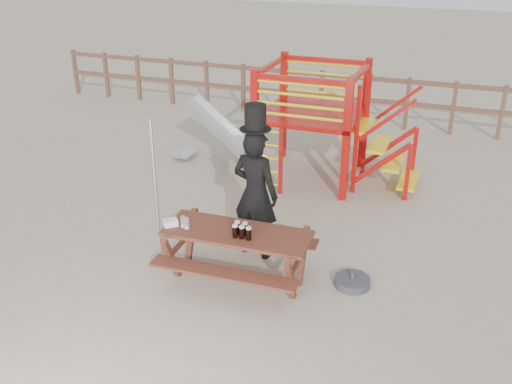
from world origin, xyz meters
The scene contains 10 objects.
ground centered at (0.00, 0.00, 0.00)m, with size 60.00×60.00×0.00m, color tan.
back_fence centered at (0.00, 7.00, 0.74)m, with size 15.09×0.09×1.20m.
playground_fort centered at (0.12, 3.58, 1.07)m, with size 4.71×1.84×2.10m.
picnic_table centered at (0.26, -0.11, 0.46)m, with size 1.91×1.35×0.72m.
man_with_hat centered at (0.23, 0.62, 0.98)m, with size 0.74×0.55×2.18m.
metal_pole centered at (-1.01, 0.12, 1.00)m, with size 0.04×0.04×2.00m, color #B2B2B7.
parasol_base centered at (1.70, 0.29, 0.06)m, with size 0.47×0.47×0.20m.
paper_bag centered at (-0.60, -0.26, 0.76)m, with size 0.18×0.14×0.08m, color white.
stout_pints centered at (0.36, -0.21, 0.81)m, with size 0.26×0.17×0.17m.
empty_glasses centered at (-0.40, -0.25, 0.79)m, with size 0.13×0.10×0.15m.
Camera 1 is at (2.71, -5.95, 4.20)m, focal length 40.00 mm.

